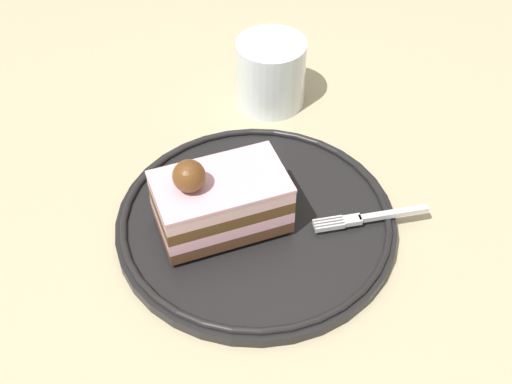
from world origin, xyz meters
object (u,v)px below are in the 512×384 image
dessert_plate (256,221)px  fork (368,218)px  cake_slice (220,201)px  drink_glass_near (271,75)px

dessert_plate → fork: 0.10m
cake_slice → fork: size_ratio=1.25×
dessert_plate → fork: (0.06, 0.08, 0.01)m
dessert_plate → fork: size_ratio=2.51×
fork → drink_glass_near: 0.21m
fork → drink_glass_near: drink_glass_near is taller
dessert_plate → cake_slice: cake_slice is taller
cake_slice → drink_glass_near: bearing=130.4°
dessert_plate → drink_glass_near: size_ratio=3.41×
cake_slice → fork: cake_slice is taller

